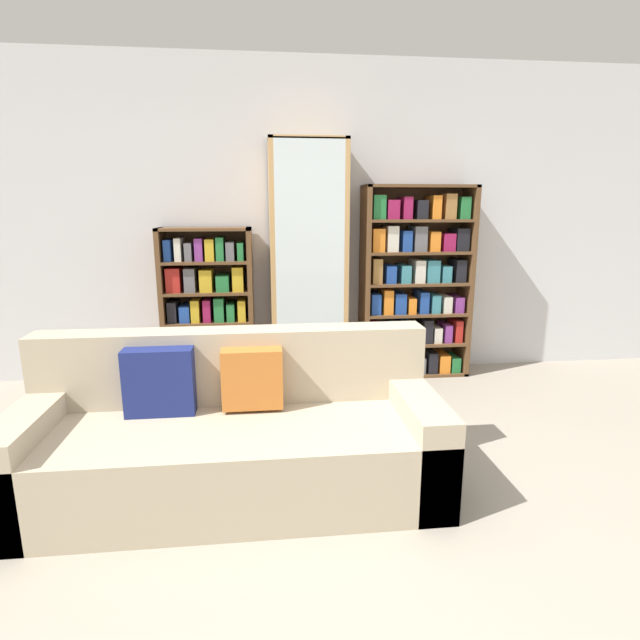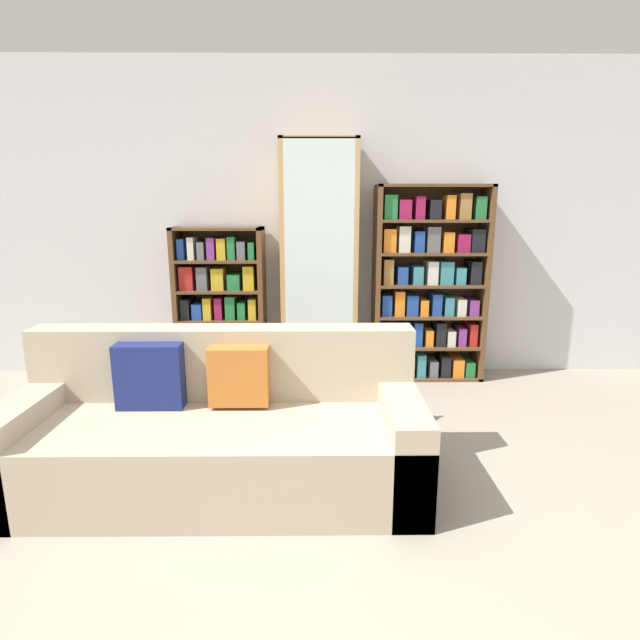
# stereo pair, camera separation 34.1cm
# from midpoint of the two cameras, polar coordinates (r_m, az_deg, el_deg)

# --- Properties ---
(ground_plane) EXTENTS (16.00, 16.00, 0.00)m
(ground_plane) POSITION_cam_midpoint_polar(r_m,az_deg,el_deg) (2.29, 4.87, -27.67)
(ground_plane) COLOR gray
(wall_back) EXTENTS (7.11, 0.06, 2.70)m
(wall_back) POSITION_cam_midpoint_polar(r_m,az_deg,el_deg) (4.44, 1.94, 11.10)
(wall_back) COLOR silver
(wall_back) RESTS_ON ground
(couch) EXTENTS (2.16, 0.82, 0.82)m
(couch) POSITION_cam_midpoint_polar(r_m,az_deg,el_deg) (2.78, -8.14, -12.84)
(couch) COLOR tan
(couch) RESTS_ON ground
(bookshelf_left) EXTENTS (0.76, 0.32, 1.32)m
(bookshelf_left) POSITION_cam_midpoint_polar(r_m,az_deg,el_deg) (4.36, -9.12, 1.69)
(bookshelf_left) COLOR brown
(bookshelf_left) RESTS_ON ground
(display_cabinet) EXTENTS (0.64, 0.36, 2.02)m
(display_cabinet) POSITION_cam_midpoint_polar(r_m,az_deg,el_deg) (4.25, 2.20, 6.38)
(display_cabinet) COLOR tan
(display_cabinet) RESTS_ON ground
(bookshelf_right) EXTENTS (0.95, 0.32, 1.66)m
(bookshelf_right) POSITION_cam_midpoint_polar(r_m,az_deg,el_deg) (4.43, 14.43, 3.81)
(bookshelf_right) COLOR brown
(bookshelf_right) RESTS_ON ground
(wine_bottle) EXTENTS (0.09, 0.09, 0.36)m
(wine_bottle) POSITION_cam_midpoint_polar(r_m,az_deg,el_deg) (3.59, 12.26, -9.35)
(wine_bottle) COLOR black
(wine_bottle) RESTS_ON ground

